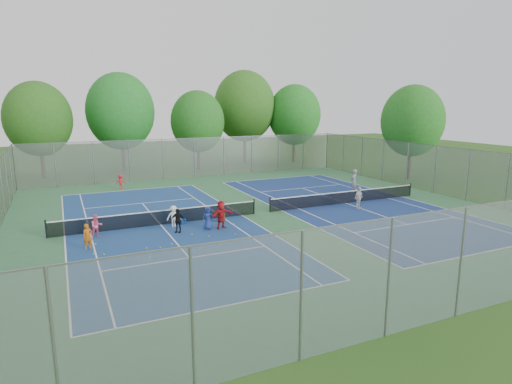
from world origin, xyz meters
The scene contains 38 objects.
ground centered at (0.00, 0.00, 0.00)m, with size 120.00×120.00×0.00m, color #285019.
court_pad centered at (0.00, 0.00, 0.01)m, with size 32.00×32.00×0.01m, color #31683F.
court_left centered at (-7.00, 0.00, 0.02)m, with size 10.97×23.77×0.01m, color navy.
court_right centered at (7.00, 0.00, 0.02)m, with size 10.97×23.77×0.01m, color navy.
net_left centered at (-7.00, 0.00, 0.46)m, with size 12.87×0.10×0.91m, color black.
net_right centered at (7.00, 0.00, 0.46)m, with size 12.87×0.10×0.91m, color black.
fence_north centered at (0.00, 16.00, 2.00)m, with size 32.00×0.10×4.00m, color gray.
fence_south centered at (0.00, -16.00, 2.00)m, with size 32.00×0.10×4.00m, color gray.
fence_east centered at (16.00, 0.00, 2.00)m, with size 32.00×0.10×4.00m, color gray.
tree_nw centered at (-14.00, 22.00, 5.89)m, with size 6.40×6.40×9.58m.
tree_nl centered at (-6.00, 23.00, 6.54)m, with size 7.20×7.20×10.69m.
tree_nc centered at (2.00, 21.00, 5.39)m, with size 6.00×6.00×8.85m.
tree_nr centered at (9.00, 24.00, 7.04)m, with size 7.60×7.60×11.42m.
tree_ne centered at (15.00, 22.00, 5.97)m, with size 6.60×6.60×9.77m.
tree_side_e centered at (19.00, 6.00, 5.74)m, with size 6.00×6.00×9.20m.
ball_crate centered at (-5.71, -0.30, 0.15)m, with size 0.36×0.36×0.30m, color blue.
ball_hopper centered at (-3.29, -0.97, 0.29)m, with size 0.30×0.30×0.59m, color green.
student_a centered at (-11.38, -2.90, 0.68)m, with size 0.49×0.32×1.35m, color #C46212.
student_b centered at (-10.80, -0.98, 0.67)m, with size 0.65×0.51×1.34m, color #EE5C83.
student_c centered at (-6.33, -0.71, 0.66)m, with size 0.86×0.49×1.32m, color white.
student_d centered at (-6.41, -2.01, 0.72)m, with size 0.85×0.35×1.45m, color black.
student_e centered at (-4.60, -2.14, 0.71)m, with size 0.69×0.45×1.41m, color navy.
student_f centered at (-3.82, -2.33, 0.87)m, with size 1.61×0.51×1.73m, color #B0191C.
child_far_baseline centered at (-7.67, 12.96, 0.64)m, with size 0.83×0.48×1.28m, color red.
instructor centered at (9.95, 2.94, 1.00)m, with size 0.73×0.48×2.00m, color gray.
teen_court_b centered at (6.80, -1.77, 0.80)m, with size 0.94×0.39×1.60m, color silver.
tennis_ball_0 centered at (-5.83, -2.85, 0.03)m, with size 0.07×0.07×0.07m, color #C7F038.
tennis_ball_1 centered at (-11.00, -2.37, 0.03)m, with size 0.07×0.07×0.07m, color #BBD331.
tennis_ball_2 centered at (-8.65, -4.19, 0.03)m, with size 0.07×0.07×0.07m, color #CBE635.
tennis_ball_3 centered at (-7.29, -4.07, 0.03)m, with size 0.07×0.07×0.07m, color yellow.
tennis_ball_4 centered at (-8.74, -5.58, 0.03)m, with size 0.07×0.07×0.07m, color #D8F438.
tennis_ball_5 centered at (-3.55, -3.91, 0.03)m, with size 0.07×0.07×0.07m, color gold.
tennis_ball_6 centered at (-10.75, -4.20, 0.03)m, with size 0.07×0.07×0.07m, color #D0E936.
tennis_ball_7 centered at (-5.05, -3.59, 0.03)m, with size 0.07×0.07×0.07m, color #C9E735.
tennis_ball_8 centered at (-11.22, -3.97, 0.03)m, with size 0.07×0.07×0.07m, color #C0E435.
tennis_ball_9 centered at (-2.84, -1.84, 0.03)m, with size 0.07×0.07×0.07m, color #ACD130.
tennis_ball_10 centered at (-7.97, -4.31, 0.03)m, with size 0.07×0.07×0.07m, color #B2C92E.
tennis_ball_11 centered at (-9.33, -5.67, 0.03)m, with size 0.07×0.07×0.07m, color #AACA2F.
Camera 1 is at (-12.30, -25.75, 7.44)m, focal length 30.00 mm.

